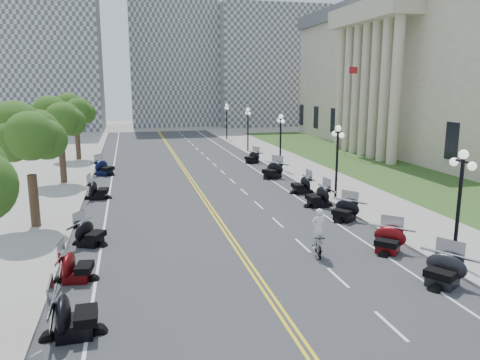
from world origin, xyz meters
TOP-DOWN VIEW (x-y plane):
  - ground at (0.00, 0.00)m, footprint 160.00×160.00m
  - road at (0.00, 10.00)m, footprint 16.00×90.00m
  - centerline_yellow_a at (-0.12, 10.00)m, footprint 0.12×90.00m
  - centerline_yellow_b at (0.12, 10.00)m, footprint 0.12×90.00m
  - edge_line_north at (6.40, 10.00)m, footprint 0.12×90.00m
  - edge_line_south at (-6.40, 10.00)m, footprint 0.12×90.00m
  - lane_dash_3 at (3.20, -12.00)m, footprint 0.12×2.00m
  - lane_dash_4 at (3.20, -8.00)m, footprint 0.12×2.00m
  - lane_dash_5 at (3.20, -4.00)m, footprint 0.12×2.00m
  - lane_dash_6 at (3.20, 0.00)m, footprint 0.12×2.00m
  - lane_dash_7 at (3.20, 4.00)m, footprint 0.12×2.00m
  - lane_dash_8 at (3.20, 8.00)m, footprint 0.12×2.00m
  - lane_dash_9 at (3.20, 12.00)m, footprint 0.12×2.00m
  - lane_dash_10 at (3.20, 16.00)m, footprint 0.12×2.00m
  - lane_dash_11 at (3.20, 20.00)m, footprint 0.12×2.00m
  - lane_dash_12 at (3.20, 24.00)m, footprint 0.12×2.00m
  - lane_dash_13 at (3.20, 28.00)m, footprint 0.12×2.00m
  - lane_dash_14 at (3.20, 32.00)m, footprint 0.12×2.00m
  - lane_dash_15 at (3.20, 36.00)m, footprint 0.12×2.00m
  - lane_dash_16 at (3.20, 40.00)m, footprint 0.12×2.00m
  - lane_dash_17 at (3.20, 44.00)m, footprint 0.12×2.00m
  - lane_dash_18 at (3.20, 48.00)m, footprint 0.12×2.00m
  - lane_dash_19 at (3.20, 52.00)m, footprint 0.12×2.00m
  - sidewalk_north at (10.50, 10.00)m, footprint 5.00×90.00m
  - sidewalk_south at (-10.50, 10.00)m, footprint 5.00×90.00m
  - lawn at (17.50, 18.00)m, footprint 9.00×60.00m
  - civic_building at (32.00, 22.00)m, footprint 26.00×51.00m
  - distant_block_a at (-18.00, 62.00)m, footprint 18.00×14.00m
  - distant_block_b at (4.00, 68.00)m, footprint 16.00×12.00m
  - distant_block_c at (22.00, 65.00)m, footprint 20.00×14.00m
  - street_lamp_1 at (8.60, -8.00)m, footprint 0.50×1.20m
  - street_lamp_2 at (8.60, 4.00)m, footprint 0.50×1.20m
  - street_lamp_3 at (8.60, 16.00)m, footprint 0.50×1.20m
  - street_lamp_4 at (8.60, 28.00)m, footprint 0.50×1.20m
  - street_lamp_5 at (8.60, 40.00)m, footprint 0.50×1.20m
  - flagpole at (18.00, 22.00)m, footprint 1.10×0.20m
  - tree_2 at (-10.00, 2.00)m, footprint 4.80×4.80m
  - tree_3 at (-10.00, 14.00)m, footprint 4.80×4.80m
  - tree_4 at (-10.00, 26.00)m, footprint 4.80×4.80m
  - motorcycle_n_3 at (6.83, -9.65)m, footprint 2.77×2.77m
  - motorcycle_n_4 at (6.74, -5.81)m, footprint 2.68×2.68m
  - motorcycle_n_5 at (7.08, -0.52)m, footprint 2.69×2.69m
  - motorcycle_n_6 at (6.82, 2.80)m, footprint 2.20×2.20m
  - motorcycle_n_7 at (7.14, 6.62)m, footprint 2.01×2.01m
  - motorcycle_n_8 at (6.73, 12.36)m, footprint 2.98×2.98m
  - motorcycle_n_10 at (7.06, 20.24)m, footprint 2.51×2.51m
  - motorcycle_s_3 at (-6.75, -10.22)m, footprint 2.27×2.27m
  - motorcycle_s_4 at (-7.12, -5.83)m, footprint 2.14×2.14m
  - motorcycle_s_5 at (-6.91, -1.56)m, footprint 2.61×2.61m
  - motorcycle_s_7 at (-7.07, 8.24)m, footprint 2.25×2.25m
  - motorcycle_s_9 at (-7.03, 17.04)m, footprint 2.91×2.91m
  - bicycle at (3.36, -5.46)m, footprint 0.84×1.76m
  - cyclist_rider at (3.36, -5.46)m, footprint 0.69×0.45m

SIDE VIEW (x-z plane):
  - ground at x=0.00m, z-range 0.00..0.00m
  - road at x=0.00m, z-range 0.00..0.01m
  - centerline_yellow_a at x=-0.12m, z-range 0.01..0.01m
  - centerline_yellow_b at x=0.12m, z-range 0.01..0.01m
  - edge_line_north at x=6.40m, z-range 0.01..0.01m
  - edge_line_south at x=-6.40m, z-range 0.01..0.01m
  - lane_dash_3 at x=3.20m, z-range 0.01..0.01m
  - lane_dash_4 at x=3.20m, z-range 0.01..0.01m
  - lane_dash_5 at x=3.20m, z-range 0.01..0.01m
  - lane_dash_6 at x=3.20m, z-range 0.01..0.01m
  - lane_dash_7 at x=3.20m, z-range 0.01..0.01m
  - lane_dash_8 at x=3.20m, z-range 0.01..0.01m
  - lane_dash_9 at x=3.20m, z-range 0.01..0.01m
  - lane_dash_10 at x=3.20m, z-range 0.01..0.01m
  - lane_dash_11 at x=3.20m, z-range 0.01..0.01m
  - lane_dash_12 at x=3.20m, z-range 0.01..0.01m
  - lane_dash_13 at x=3.20m, z-range 0.01..0.01m
  - lane_dash_14 at x=3.20m, z-range 0.01..0.01m
  - lane_dash_15 at x=3.20m, z-range 0.01..0.01m
  - lane_dash_16 at x=3.20m, z-range 0.01..0.01m
  - lane_dash_17 at x=3.20m, z-range 0.01..0.01m
  - lane_dash_18 at x=3.20m, z-range 0.01..0.01m
  - lane_dash_19 at x=3.20m, z-range 0.01..0.01m
  - lawn at x=17.50m, z-range 0.00..0.10m
  - sidewalk_north at x=10.50m, z-range 0.00..0.15m
  - sidewalk_south at x=-10.50m, z-range 0.00..0.15m
  - bicycle at x=3.36m, z-range 0.00..1.02m
  - motorcycle_n_10 at x=7.06m, z-range 0.00..1.31m
  - motorcycle_n_4 at x=6.74m, z-range 0.00..1.33m
  - motorcycle_s_4 at x=-7.12m, z-range 0.00..1.35m
  - motorcycle_n_5 at x=7.08m, z-range 0.00..1.36m
  - motorcycle_s_5 at x=-6.91m, z-range 0.00..1.36m
  - motorcycle_n_7 at x=7.14m, z-range 0.00..1.38m
  - motorcycle_n_3 at x=6.83m, z-range 0.00..1.41m
  - motorcycle_s_7 at x=-7.07m, z-range 0.00..1.41m
  - motorcycle_s_9 at x=-7.03m, z-range 0.00..1.47m
  - motorcycle_n_6 at x=6.82m, z-range 0.00..1.48m
  - motorcycle_n_8 at x=6.73m, z-range 0.00..1.52m
  - motorcycle_s_3 at x=-6.75m, z-range 0.00..1.53m
  - cyclist_rider at x=3.36m, z-range 1.02..2.92m
  - street_lamp_1 at x=8.60m, z-range 0.15..5.05m
  - street_lamp_2 at x=8.60m, z-range 0.15..5.05m
  - street_lamp_3 at x=8.60m, z-range 0.15..5.05m
  - street_lamp_4 at x=8.60m, z-range 0.15..5.05m
  - street_lamp_5 at x=8.60m, z-range 0.15..5.05m
  - tree_2 at x=-10.00m, z-range 0.15..9.35m
  - tree_3 at x=-10.00m, z-range 0.15..9.35m
  - tree_4 at x=-10.00m, z-range 0.15..9.35m
  - flagpole at x=18.00m, z-range 0.00..10.00m
  - civic_building at x=32.00m, z-range 0.00..17.80m
  - distant_block_c at x=22.00m, z-range 0.00..22.00m
  - distant_block_a at x=-18.00m, z-range 0.00..26.00m
  - distant_block_b at x=4.00m, z-range 0.00..30.00m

